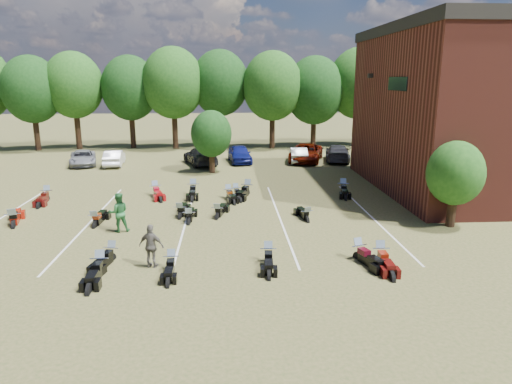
{
  "coord_description": "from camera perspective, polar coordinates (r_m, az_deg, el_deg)",
  "views": [
    {
      "loc": [
        -0.77,
        -20.44,
        7.31
      ],
      "look_at": [
        0.79,
        4.0,
        1.2
      ],
      "focal_mm": 32.0,
      "sensor_mm": 36.0,
      "label": 1
    }
  ],
  "objects": [
    {
      "name": "motorcycle_7",
      "position": [
        26.2,
        -28.0,
        -3.89
      ],
      "size": [
        1.47,
        2.62,
        1.39
      ],
      "primitive_type": null,
      "rotation": [
        0.0,
        0.0,
        3.43
      ],
      "color": "maroon",
      "rests_on": "ground"
    },
    {
      "name": "car_6",
      "position": [
        41.52,
        6.26,
        4.88
      ],
      "size": [
        4.11,
        6.16,
        1.57
      ],
      "primitive_type": "imported",
      "rotation": [
        0.0,
        0.0,
        -0.29
      ],
      "color": "#5D1205",
      "rests_on": "ground"
    },
    {
      "name": "motorcycle_15",
      "position": [
        30.02,
        -12.44,
        -0.42
      ],
      "size": [
        1.46,
        2.48,
        1.32
      ],
      "primitive_type": null,
      "rotation": [
        0.0,
        0.0,
        0.32
      ],
      "color": "maroon",
      "rests_on": "ground"
    },
    {
      "name": "parking_lines",
      "position": [
        24.66,
        -8.68,
        -3.39
      ],
      "size": [
        20.1,
        14.0,
        0.01
      ],
      "color": "silver",
      "rests_on": "ground"
    },
    {
      "name": "motorcycle_8",
      "position": [
        24.55,
        -19.44,
        -4.15
      ],
      "size": [
        0.84,
        2.27,
        1.25
      ],
      "primitive_type": null,
      "rotation": [
        0.0,
        0.0,
        3.09
      ],
      "color": "black",
      "rests_on": "ground"
    },
    {
      "name": "car_5",
      "position": [
        41.08,
        5.29,
        4.67
      ],
      "size": [
        1.75,
        4.25,
        1.37
      ],
      "primitive_type": "imported",
      "rotation": [
        0.0,
        0.0,
        3.07
      ],
      "color": "#A8A7A3",
      "rests_on": "ground"
    },
    {
      "name": "motorcycle_17",
      "position": [
        28.73,
        -3.46,
        -0.76
      ],
      "size": [
        1.11,
        2.25,
        1.2
      ],
      "primitive_type": null,
      "rotation": [
        0.0,
        0.0,
        0.2
      ],
      "color": "black",
      "rests_on": "ground"
    },
    {
      "name": "motorcycle_3",
      "position": [
        19.94,
        -17.57,
        -8.19
      ],
      "size": [
        1.06,
        2.18,
        1.16
      ],
      "primitive_type": null,
      "rotation": [
        0.0,
        0.0,
        -0.2
      ],
      "color": "black",
      "rests_on": "ground"
    },
    {
      "name": "car_4",
      "position": [
        40.85,
        -2.05,
        4.77
      ],
      "size": [
        2.3,
        4.62,
        1.51
      ],
      "primitive_type": "imported",
      "rotation": [
        0.0,
        0.0,
        0.12
      ],
      "color": "navy",
      "rests_on": "ground"
    },
    {
      "name": "motorcycle_12",
      "position": [
        24.18,
        6.38,
        -3.68
      ],
      "size": [
        0.94,
        2.13,
        1.15
      ],
      "primitive_type": null,
      "rotation": [
        0.0,
        0.0,
        3.28
      ],
      "color": "black",
      "rests_on": "ground"
    },
    {
      "name": "car_2",
      "position": [
        42.24,
        -20.83,
        4.0
      ],
      "size": [
        3.23,
        4.95,
        1.27
      ],
      "primitive_type": "imported",
      "rotation": [
        0.0,
        0.0,
        0.27
      ],
      "color": "gray",
      "rests_on": "ground"
    },
    {
      "name": "ground",
      "position": [
        21.73,
        -1.4,
        -5.66
      ],
      "size": [
        160.0,
        160.0,
        0.0
      ],
      "primitive_type": "plane",
      "color": "brown",
      "rests_on": "ground"
    },
    {
      "name": "motorcycle_19",
      "position": [
        29.46,
        -1.12,
        -0.36
      ],
      "size": [
        1.59,
        2.64,
        1.4
      ],
      "primitive_type": null,
      "rotation": [
        0.0,
        0.0,
        -0.34
      ],
      "color": "black",
      "rests_on": "ground"
    },
    {
      "name": "car_1",
      "position": [
        41.16,
        -17.3,
        4.09
      ],
      "size": [
        1.82,
        4.2,
        1.35
      ],
      "primitive_type": "imported",
      "rotation": [
        0.0,
        0.0,
        3.24
      ],
      "color": "silver",
      "rests_on": "ground"
    },
    {
      "name": "motorcycle_18",
      "position": [
        29.16,
        -2.51,
        -0.52
      ],
      "size": [
        0.98,
        2.13,
        1.15
      ],
      "primitive_type": null,
      "rotation": [
        0.0,
        0.0,
        0.16
      ],
      "color": "black",
      "rests_on": "ground"
    },
    {
      "name": "young_tree_midfield",
      "position": [
        36.21,
        -5.61,
        7.25
      ],
      "size": [
        3.2,
        3.2,
        4.7
      ],
      "color": "black",
      "rests_on": "ground"
    },
    {
      "name": "young_tree_near_building",
      "position": [
        24.65,
        23.66,
        2.16
      ],
      "size": [
        2.8,
        2.8,
        4.16
      ],
      "color": "black",
      "rests_on": "ground"
    },
    {
      "name": "motorcycle_5",
      "position": [
        19.63,
        12.68,
        -8.22
      ],
      "size": [
        1.42,
        2.39,
        1.27
      ],
      "primitive_type": null,
      "rotation": [
        0.0,
        0.0,
        0.33
      ],
      "color": "black",
      "rests_on": "ground"
    },
    {
      "name": "motorcycle_6",
      "position": [
        19.54,
        15.23,
        -8.49
      ],
      "size": [
        0.85,
        2.31,
        1.27
      ],
      "primitive_type": null,
      "rotation": [
        0.0,
        0.0,
        -0.06
      ],
      "color": "#450B09",
      "rests_on": "ground"
    },
    {
      "name": "person_grey",
      "position": [
        18.57,
        -12.94,
        -6.6
      ],
      "size": [
        1.13,
        0.73,
        1.78
      ],
      "primitive_type": "imported",
      "rotation": [
        0.0,
        0.0,
        2.84
      ],
      "color": "#5F5951",
      "rests_on": "ground"
    },
    {
      "name": "motorcycle_11",
      "position": [
        24.62,
        -4.84,
        -3.32
      ],
      "size": [
        1.18,
        2.26,
        1.2
      ],
      "primitive_type": null,
      "rotation": [
        0.0,
        0.0,
        2.9
      ],
      "color": "black",
      "rests_on": "ground"
    },
    {
      "name": "motorcycle_2",
      "position": [
        18.53,
        -10.49,
        -9.49
      ],
      "size": [
        0.69,
        2.03,
        1.12
      ],
      "primitive_type": null,
      "rotation": [
        0.0,
        0.0,
        0.03
      ],
      "color": "black",
      "rests_on": "ground"
    },
    {
      "name": "car_3",
      "position": [
        40.08,
        -6.96,
        4.49
      ],
      "size": [
        3.6,
        5.58,
        1.5
      ],
      "primitive_type": "imported",
      "rotation": [
        0.0,
        0.0,
        3.46
      ],
      "color": "black",
      "rests_on": "ground"
    },
    {
      "name": "motorcycle_1",
      "position": [
        18.86,
        -18.86,
        -9.6
      ],
      "size": [
        0.78,
        2.3,
        1.27
      ],
      "primitive_type": null,
      "rotation": [
        0.0,
        0.0,
        0.02
      ],
      "color": "black",
      "rests_on": "ground"
    },
    {
      "name": "car_7",
      "position": [
        42.1,
        10.17,
        4.82
      ],
      "size": [
        3.05,
        5.46,
        1.49
      ],
      "primitive_type": "imported",
      "rotation": [
        0.0,
        0.0,
        2.95
      ],
      "color": "#36353A",
      "rests_on": "ground"
    },
    {
      "name": "person_green",
      "position": [
        23.2,
        -16.77,
        -2.46
      ],
      "size": [
        1.11,
        0.97,
        1.95
      ],
      "primitive_type": "imported",
      "rotation": [
        0.0,
        0.0,
        3.41
      ],
      "color": "#266733",
      "rests_on": "ground"
    },
    {
      "name": "motorcycle_4",
      "position": [
        18.92,
        1.53,
        -8.74
      ],
      "size": [
        0.83,
        2.19,
        1.2
      ],
      "primitive_type": null,
      "rotation": [
        0.0,
        0.0,
        -0.07
      ],
      "color": "black",
      "rests_on": "ground"
    },
    {
      "name": "motorcycle_20",
      "position": [
        30.48,
        10.81,
        -0.12
      ],
      "size": [
        1.13,
        2.47,
        1.33
      ],
      "primitive_type": null,
      "rotation": [
        0.0,
        0.0,
        -0.16
      ],
      "color": "black",
      "rests_on": "ground"
    },
    {
      "name": "motorcycle_14",
      "position": [
        30.93,
        -24.62,
        -0.96
      ],
      "size": [
        0.93,
        2.38,
        1.3
      ],
      "primitive_type": null,
      "rotation": [
        0.0,
        0.0,
        0.08
      ],
      "color": "#45090A",
      "rests_on": "ground"
    },
    {
      "name": "motorcycle_9",
      "position": [
        24.95,
        -9.45,
        -3.23
      ],
      "size": [
        0.91,
        2.28,
        1.24
      ],
      "primitive_type": null,
      "rotation": [
        0.0,
        0.0,
        3.05
      ],
      "color": "black",
      "rests_on": "ground"
    },
    {
      "name": "tree_line",
      "position": [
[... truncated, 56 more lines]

